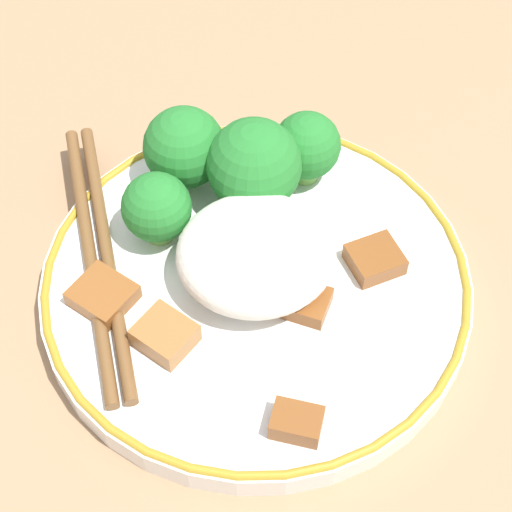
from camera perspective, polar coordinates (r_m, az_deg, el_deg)
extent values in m
plane|color=#9E7A56|center=(0.51, 0.00, -2.51)|extent=(3.00, 3.00, 0.00)
cylinder|color=white|center=(0.50, 0.00, -1.96)|extent=(0.25, 0.25, 0.02)
torus|color=#B28C26|center=(0.49, 0.00, -1.39)|extent=(0.25, 0.25, 0.00)
ellipsoid|color=white|center=(0.47, 0.07, 0.03)|extent=(0.08, 0.09, 0.04)
cylinder|color=#72AD4C|center=(0.54, 3.30, 5.78)|extent=(0.02, 0.02, 0.01)
sphere|color=#267A2D|center=(0.52, 3.41, 7.37)|extent=(0.04, 0.04, 0.04)
cylinder|color=#72AD4C|center=(0.52, -0.13, 4.06)|extent=(0.02, 0.02, 0.01)
sphere|color=#267A2D|center=(0.50, -0.14, 6.07)|extent=(0.06, 0.06, 0.06)
cylinder|color=#72AD4C|center=(0.54, -4.63, 5.44)|extent=(0.01, 0.01, 0.01)
sphere|color=#267A2D|center=(0.52, -4.80, 7.23)|extent=(0.05, 0.05, 0.05)
cylinder|color=#72AD4C|center=(0.51, -6.43, 1.78)|extent=(0.02, 0.02, 0.01)
sphere|color=#267A2D|center=(0.49, -6.65, 3.25)|extent=(0.04, 0.04, 0.04)
cube|color=brown|center=(0.44, 2.72, -11.03)|extent=(0.03, 0.03, 0.01)
cube|color=brown|center=(0.49, -10.17, -2.58)|extent=(0.04, 0.04, 0.01)
cube|color=brown|center=(0.48, 2.59, -2.91)|extent=(0.04, 0.04, 0.01)
cube|color=brown|center=(0.50, 7.83, 0.19)|extent=(0.03, 0.04, 0.01)
cube|color=#9E6633|center=(0.47, -6.08, -5.27)|extent=(0.04, 0.04, 0.01)
cylinder|color=brown|center=(0.51, -11.03, 0.08)|extent=(0.20, 0.03, 0.01)
cylinder|color=brown|center=(0.51, -9.94, 0.29)|extent=(0.20, 0.03, 0.01)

